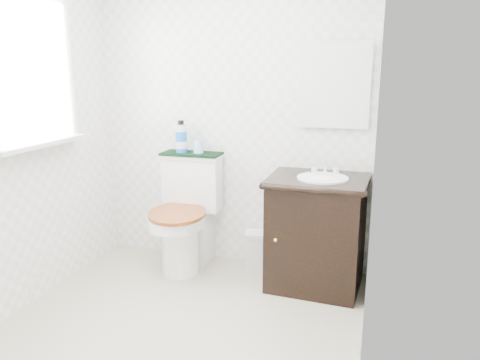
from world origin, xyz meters
The scene contains 13 objects.
floor centered at (0.00, 0.00, 0.00)m, with size 2.40×2.40×0.00m, color beige.
wall_back centered at (0.00, 1.20, 1.20)m, with size 2.40×2.40×0.00m, color white.
wall_left centered at (-1.10, 0.00, 1.20)m, with size 2.40×2.40×0.00m, color white.
wall_right centered at (1.10, 0.00, 1.20)m, with size 2.40×2.40×0.00m, color white.
window centered at (-1.07, 0.25, 1.55)m, with size 0.02×0.70×0.90m, color white.
mirror centered at (0.78, 1.18, 1.45)m, with size 0.50×0.02×0.60m, color silver.
toilet centered at (-0.31, 0.96, 0.39)m, with size 0.53×0.70×0.90m.
vanity centered at (0.73, 0.90, 0.43)m, with size 0.72×0.63×0.92m.
trash_bin centered at (0.24, 1.10, 0.15)m, with size 0.23×0.20×0.30m.
towel centered at (-0.31, 1.09, 0.90)m, with size 0.48×0.22×0.02m, color black.
mouthwash_bottle centered at (-0.39, 1.08, 1.03)m, with size 0.09×0.09×0.26m.
cup centered at (-0.25, 1.10, 0.96)m, with size 0.08×0.08×0.10m, color #9BC4FF.
soap_bar centered at (0.66, 1.01, 0.83)m, with size 0.07×0.04×0.02m, color #1B7081.
Camera 1 is at (1.11, -2.33, 1.57)m, focal length 35.00 mm.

